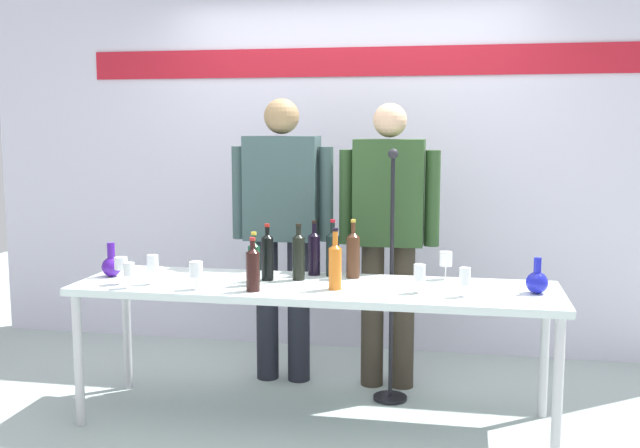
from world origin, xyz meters
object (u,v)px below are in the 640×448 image
(wine_bottle_5, at_px, (335,264))
(wine_glass_left_1, at_px, (129,270))
(wine_bottle_7, at_px, (353,253))
(wine_glass_left_3, at_px, (121,264))
(wine_bottle_0, at_px, (267,255))
(wine_bottle_4, at_px, (299,255))
(wine_bottle_6, at_px, (254,262))
(wine_glass_right_2, at_px, (420,273))
(decanter_blue_left, at_px, (112,265))
(presenter_left, at_px, (282,219))
(wine_bottle_3, at_px, (314,252))
(wine_bottle_2, at_px, (253,268))
(decanter_blue_right, at_px, (537,281))
(wine_glass_left_2, at_px, (153,264))
(wine_glass_right_0, at_px, (446,259))
(wine_glass_right_1, at_px, (465,277))
(wine_bottle_1, at_px, (333,252))
(presenter_right, at_px, (389,227))
(display_table, at_px, (315,295))
(wine_glass_left_0, at_px, (196,270))
(microphone_stand, at_px, (391,318))

(wine_bottle_5, bearing_deg, wine_glass_left_1, -170.72)
(wine_bottle_7, xyz_separation_m, wine_glass_left_3, (-1.20, -0.40, -0.03))
(wine_glass_left_3, bearing_deg, wine_glass_left_1, -45.33)
(wine_bottle_0, bearing_deg, wine_bottle_4, 13.51)
(wine_bottle_6, relative_size, wine_glass_right_2, 1.94)
(decanter_blue_left, xyz_separation_m, presenter_left, (0.84, 0.63, 0.20))
(wine_bottle_3, height_order, wine_glass_left_3, wine_bottle_3)
(presenter_left, distance_m, wine_bottle_2, 0.86)
(wine_glass_left_3, distance_m, wine_glass_right_2, 1.59)
(decanter_blue_right, distance_m, wine_glass_left_2, 2.02)
(wine_bottle_3, bearing_deg, wine_bottle_2, -115.94)
(presenter_left, height_order, wine_bottle_0, presenter_left)
(wine_bottle_0, xyz_separation_m, wine_glass_right_0, (0.97, 0.21, -0.03))
(wine_bottle_4, xyz_separation_m, wine_bottle_6, (-0.21, -0.17, -0.01))
(wine_glass_right_0, relative_size, wine_glass_right_1, 1.05)
(wine_bottle_1, bearing_deg, wine_bottle_0, -151.59)
(wine_bottle_2, bearing_deg, wine_bottle_6, 103.41)
(wine_bottle_6, bearing_deg, wine_glass_left_2, -171.27)
(presenter_left, bearing_deg, wine_bottle_3, -53.70)
(presenter_right, distance_m, wine_glass_left_3, 1.59)
(display_table, bearing_deg, presenter_right, 62.50)
(presenter_right, bearing_deg, wine_bottle_0, -137.16)
(wine_glass_left_0, xyz_separation_m, wine_glass_left_3, (-0.44, 0.05, 0.01))
(presenter_left, relative_size, wine_glass_left_0, 12.05)
(wine_glass_left_0, bearing_deg, decanter_blue_right, 7.63)
(wine_glass_right_1, bearing_deg, wine_glass_left_2, -179.61)
(wine_bottle_2, bearing_deg, wine_bottle_3, 64.06)
(wine_bottle_6, height_order, microphone_stand, microphone_stand)
(display_table, distance_m, wine_glass_right_1, 0.82)
(wine_bottle_2, bearing_deg, wine_bottle_5, 16.25)
(wine_bottle_3, xyz_separation_m, microphone_stand, (0.43, 0.14, -0.40))
(wine_glass_left_0, relative_size, wine_glass_left_2, 0.92)
(wine_glass_right_0, distance_m, wine_glass_right_1, 0.43)
(wine_bottle_1, distance_m, wine_glass_left_2, 1.00)
(presenter_left, height_order, wine_glass_left_1, presenter_left)
(wine_bottle_6, xyz_separation_m, wine_glass_left_2, (-0.54, -0.08, -0.01))
(wine_bottle_1, relative_size, wine_glass_left_2, 2.03)
(wine_bottle_7, distance_m, wine_glass_left_2, 1.10)
(wine_glass_left_1, bearing_deg, wine_bottle_6, 17.74)
(presenter_left, xyz_separation_m, wine_glass_left_0, (-0.25, -0.87, -0.17))
(wine_glass_left_0, bearing_deg, wine_bottle_2, 3.50)
(wine_bottle_2, bearing_deg, wine_glass_right_0, 26.86)
(presenter_left, bearing_deg, microphone_stand, -18.48)
(display_table, relative_size, wine_bottle_2, 9.22)
(presenter_left, distance_m, wine_bottle_5, 0.87)
(display_table, height_order, wine_glass_left_3, wine_glass_left_3)
(wine_bottle_7, bearing_deg, wine_glass_right_1, -30.28)
(decanter_blue_right, bearing_deg, wine_glass_left_2, -175.66)
(wine_glass_right_1, bearing_deg, wine_bottle_1, 152.26)
(presenter_left, xyz_separation_m, wine_glass_right_0, (1.02, -0.36, -0.16))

